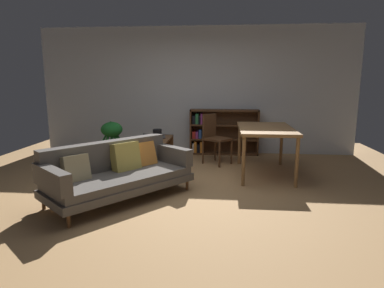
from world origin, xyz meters
TOP-DOWN VIEW (x-y plane):
  - ground_plane at (0.00, 0.00)m, footprint 8.16×8.16m
  - back_wall_panel at (0.00, 2.70)m, footprint 6.80×0.10m
  - fabric_couch at (-0.82, -0.34)m, footprint 1.89×2.02m
  - media_console at (-0.59, 1.32)m, footprint 0.43×1.11m
  - open_laptop at (-0.67, 1.52)m, footprint 0.48×0.38m
  - desk_speaker at (-0.54, 1.09)m, footprint 0.16×0.16m
  - potted_floor_plant at (-1.44, 1.33)m, footprint 0.53×0.48m
  - dining_table at (1.31, 0.99)m, footprint 0.88×1.46m
  - dining_chair_near at (0.44, 1.69)m, footprint 0.59×0.59m
  - bookshelf at (0.54, 2.54)m, footprint 1.46×0.28m

SIDE VIEW (x-z plane):
  - ground_plane at x=0.00m, z-range 0.00..0.00m
  - media_console at x=-0.59m, z-range -0.01..0.51m
  - fabric_couch at x=-0.82m, z-range -0.01..0.74m
  - bookshelf at x=0.54m, z-range -0.01..0.96m
  - potted_floor_plant at x=-1.44m, z-range 0.11..0.94m
  - open_laptop at x=-0.67m, z-range 0.50..0.56m
  - dining_chair_near at x=0.44m, z-range 0.06..1.00m
  - desk_speaker at x=-0.54m, z-range 0.51..0.73m
  - dining_table at x=1.31m, z-range 0.33..1.13m
  - back_wall_panel at x=0.00m, z-range 0.00..2.70m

